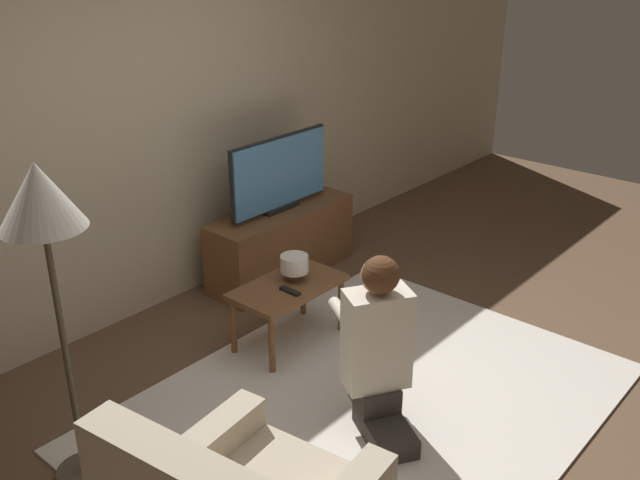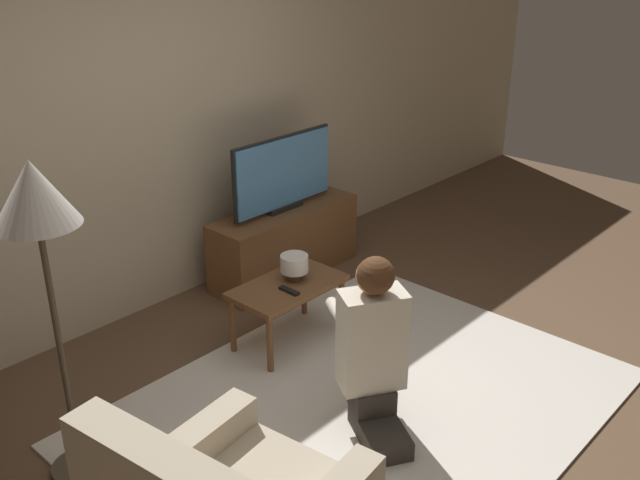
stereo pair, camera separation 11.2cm
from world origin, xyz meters
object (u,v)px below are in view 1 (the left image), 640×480
Objects in this scene: table_lamp at (294,265)px; coffee_table at (288,292)px; person_kneeling at (378,344)px; floor_lamp at (43,217)px; tv at (280,173)px.

coffee_table is at bearing -171.28° from table_lamp.
floor_lamp is at bearing -3.16° from person_kneeling.
coffee_table is at bearing -77.17° from person_kneeling.
table_lamp is (0.08, 0.01, 0.16)m from coffee_table.
person_kneeling is at bearing -112.32° from table_lamp.
floor_lamp is 1.86m from table_lamp.
floor_lamp is at bearing -177.02° from table_lamp.
coffee_table is 4.10× the size of table_lamp.
person_kneeling is at bearing -34.53° from floor_lamp.
person_kneeling reaches higher than coffee_table.
tv is 0.97× the size of person_kneeling.
floor_lamp is 9.06× the size of table_lamp.
coffee_table is at bearing -133.79° from tv.
person_kneeling is at bearing -121.32° from tv.
person_kneeling is (-1.02, -1.67, -0.32)m from tv.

